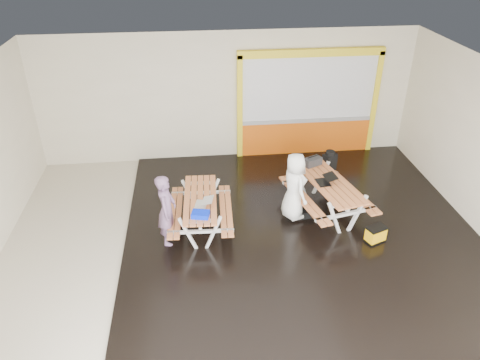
{
  "coord_description": "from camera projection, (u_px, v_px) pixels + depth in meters",
  "views": [
    {
      "loc": [
        -0.95,
        -7.59,
        5.98
      ],
      "look_at": [
        0.0,
        0.9,
        1.0
      ],
      "focal_mm": 34.23,
      "sensor_mm": 36.0,
      "label": 1
    }
  ],
  "objects": [
    {
      "name": "room",
      "position": [
        245.0,
        170.0,
        8.74
      ],
      "size": [
        10.02,
        8.02,
        3.52
      ],
      "color": "beige",
      "rests_on": "ground"
    },
    {
      "name": "deck",
      "position": [
        303.0,
        237.0,
        9.73
      ],
      "size": [
        7.5,
        7.98,
        0.05
      ],
      "primitive_type": "cube",
      "color": "black",
      "rests_on": "room"
    },
    {
      "name": "kiosk",
      "position": [
        308.0,
        106.0,
        12.48
      ],
      "size": [
        3.88,
        0.16,
        3.0
      ],
      "color": "#D4560D",
      "rests_on": "room"
    },
    {
      "name": "picnic_table_left",
      "position": [
        201.0,
        205.0,
        9.75
      ],
      "size": [
        1.41,
        2.01,
        0.78
      ],
      "color": "#CD753F",
      "rests_on": "deck"
    },
    {
      "name": "picnic_table_right",
      "position": [
        328.0,
        189.0,
        10.24
      ],
      "size": [
        1.9,
        2.41,
        0.86
      ],
      "color": "#CD753F",
      "rests_on": "deck"
    },
    {
      "name": "person_left",
      "position": [
        167.0,
        210.0,
        9.21
      ],
      "size": [
        0.46,
        0.62,
        1.56
      ],
      "primitive_type": "imported",
      "rotation": [
        0.0,
        0.0,
        1.41
      ],
      "color": "#6F5173",
      "rests_on": "deck"
    },
    {
      "name": "person_right",
      "position": [
        294.0,
        186.0,
        9.88
      ],
      "size": [
        0.68,
        0.86,
        1.54
      ],
      "primitive_type": "imported",
      "rotation": [
        0.0,
        0.0,
        1.86
      ],
      "color": "white",
      "rests_on": "deck"
    },
    {
      "name": "laptop_left",
      "position": [
        203.0,
        203.0,
        9.41
      ],
      "size": [
        0.43,
        0.4,
        0.16
      ],
      "color": "silver",
      "rests_on": "picnic_table_left"
    },
    {
      "name": "laptop_right",
      "position": [
        326.0,
        180.0,
        10.06
      ],
      "size": [
        0.45,
        0.41,
        0.17
      ],
      "color": "black",
      "rests_on": "picnic_table_right"
    },
    {
      "name": "blue_pouch",
      "position": [
        200.0,
        214.0,
        9.05
      ],
      "size": [
        0.39,
        0.31,
        0.1
      ],
      "primitive_type": "cube",
      "rotation": [
        0.0,
        0.0,
        -0.22
      ],
      "color": "#0422E0",
      "rests_on": "picnic_table_left"
    },
    {
      "name": "toolbox",
      "position": [
        313.0,
        161.0,
        10.74
      ],
      "size": [
        0.47,
        0.37,
        0.24
      ],
      "color": "black",
      "rests_on": "picnic_table_right"
    },
    {
      "name": "backpack",
      "position": [
        329.0,
        162.0,
        11.12
      ],
      "size": [
        0.39,
        0.35,
        0.56
      ],
      "color": "black",
      "rests_on": "picnic_table_right"
    },
    {
      "name": "dark_case",
      "position": [
        304.0,
        212.0,
        10.36
      ],
      "size": [
        0.5,
        0.41,
        0.17
      ],
      "primitive_type": "cube",
      "rotation": [
        0.0,
        0.0,
        0.16
      ],
      "color": "black",
      "rests_on": "deck"
    },
    {
      "name": "fluke_bag",
      "position": [
        376.0,
        235.0,
        9.49
      ],
      "size": [
        0.48,
        0.4,
        0.35
      ],
      "color": "black",
      "rests_on": "deck"
    }
  ]
}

